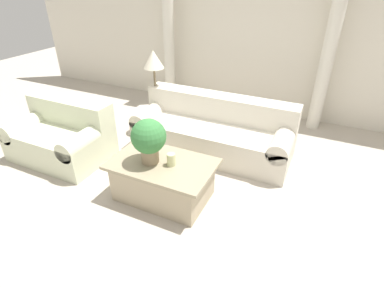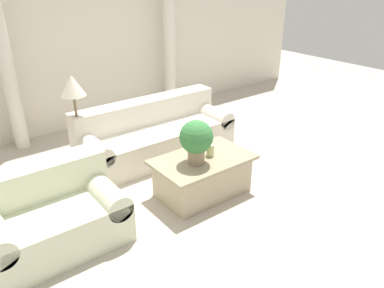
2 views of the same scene
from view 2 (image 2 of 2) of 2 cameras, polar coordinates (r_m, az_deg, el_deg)
The scene contains 10 objects.
ground_plane at distance 5.12m, azimuth -0.40°, elevation -5.47°, with size 16.00×16.00×0.00m, color #BCB2A3.
wall_back at distance 6.90m, azimuth -15.00°, elevation 15.96°, with size 10.00×0.06×3.20m.
sofa_long at distance 5.70m, azimuth -5.67°, elevation 1.49°, with size 2.35×0.90×0.82m.
loveseat at distance 4.13m, azimuth -20.73°, elevation -10.09°, with size 1.39×0.90×0.82m.
coffee_table at distance 4.72m, azimuth 1.61°, elevation -4.80°, with size 1.22×0.76×0.50m.
potted_plant at distance 4.36m, azimuth 0.65°, elevation 0.79°, with size 0.40×0.40×0.54m.
pillar_candle at distance 4.64m, azimuth 2.81°, elevation -0.92°, with size 0.10×0.10×0.15m.
floor_lamp at distance 5.12m, azimuth -17.66°, elevation 7.65°, with size 0.32×0.32×1.39m.
column_left at distance 6.25m, azimuth -26.17°, elevation 9.21°, with size 0.30×0.30×2.26m.
column_right at distance 7.35m, azimuth -3.42°, elevation 13.76°, with size 0.30×0.30×2.26m.
Camera 2 is at (-2.65, -3.52, 2.62)m, focal length 35.00 mm.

